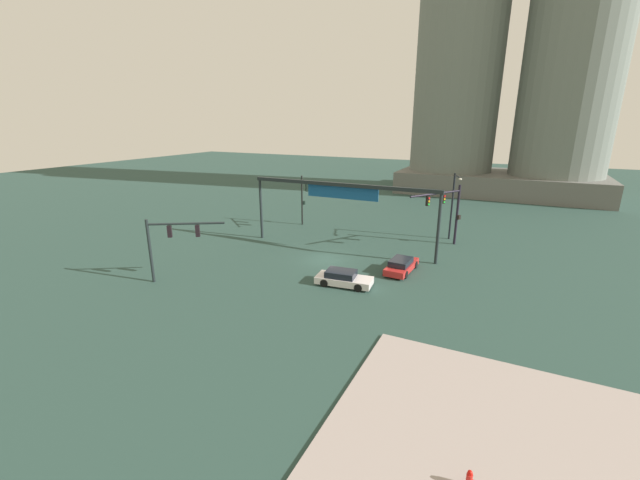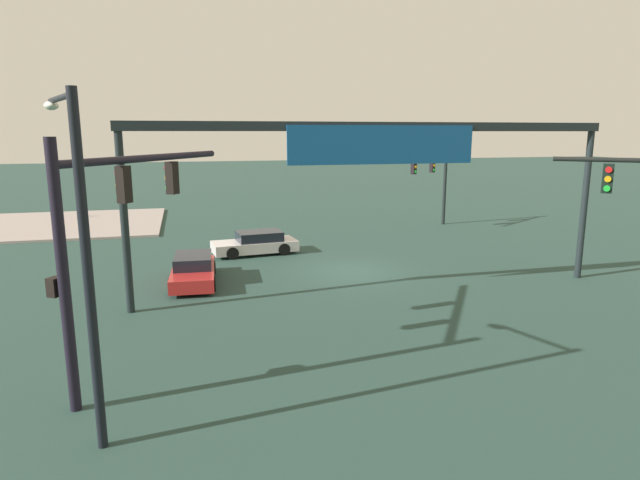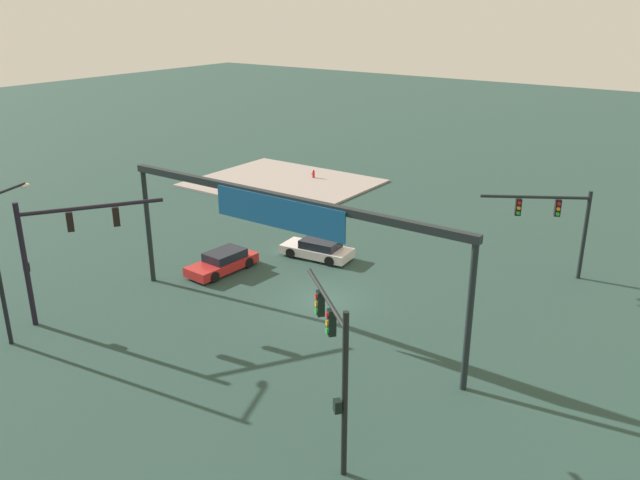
% 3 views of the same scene
% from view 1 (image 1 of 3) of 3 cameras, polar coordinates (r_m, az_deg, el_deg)
% --- Properties ---
extents(ground_plane, '(199.70, 199.70, 0.00)m').
position_cam_1_polar(ground_plane, '(37.81, 0.79, -2.83)').
color(ground_plane, '#28423B').
extents(sidewalk_corner, '(14.54, 12.20, 0.15)m').
position_cam_1_polar(sidewalk_corner, '(19.74, 25.50, -24.95)').
color(sidewalk_corner, gray).
rests_on(sidewalk_corner, ground).
extents(traffic_signal_near_corner, '(4.16, 5.82, 6.33)m').
position_cam_1_polar(traffic_signal_near_corner, '(42.64, 17.68, 4.60)').
color(traffic_signal_near_corner, black).
rests_on(traffic_signal_near_corner, ground).
extents(traffic_signal_opposite_side, '(5.29, 3.29, 5.24)m').
position_cam_1_polar(traffic_signal_opposite_side, '(33.93, -20.70, 0.27)').
color(traffic_signal_opposite_side, black).
rests_on(traffic_signal_opposite_side, ground).
extents(traffic_signal_cross_street, '(3.86, 3.56, 6.15)m').
position_cam_1_polar(traffic_signal_cross_street, '(48.58, -2.06, 6.61)').
color(traffic_signal_cross_street, black).
rests_on(traffic_signal_cross_street, ground).
extents(streetlamp_curved_arm, '(1.21, 2.85, 7.25)m').
position_cam_1_polar(streetlamp_curved_arm, '(45.30, 18.47, 5.26)').
color(streetlamp_curved_arm, black).
rests_on(streetlamp_curved_arm, ground).
extents(overhead_sign_gantry, '(19.47, 0.43, 6.81)m').
position_cam_1_polar(overhead_sign_gantry, '(39.49, 3.05, 6.54)').
color(overhead_sign_gantry, black).
rests_on(overhead_sign_gantry, ground).
extents(highrise_twin_tower, '(33.56, 16.49, 57.48)m').
position_cam_1_polar(highrise_twin_tower, '(79.39, 26.51, 26.48)').
color(highrise_twin_tower, '#61615D').
rests_on(highrise_twin_tower, ground).
extents(sedan_car_approaching, '(2.07, 4.57, 1.21)m').
position_cam_1_polar(sedan_car_approaching, '(35.46, 11.53, -3.56)').
color(sedan_car_approaching, red).
rests_on(sedan_car_approaching, ground).
extents(sedan_car_waiting_far, '(4.63, 2.30, 1.21)m').
position_cam_1_polar(sedan_car_waiting_far, '(32.03, 3.33, -5.49)').
color(sedan_car_waiting_far, silver).
rests_on(sedan_car_waiting_far, ground).
extents(fire_hydrant_on_curb, '(0.33, 0.22, 0.71)m').
position_cam_1_polar(fire_hydrant_on_curb, '(17.35, 20.53, -29.31)').
color(fire_hydrant_on_curb, red).
rests_on(fire_hydrant_on_curb, sidewalk_corner).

